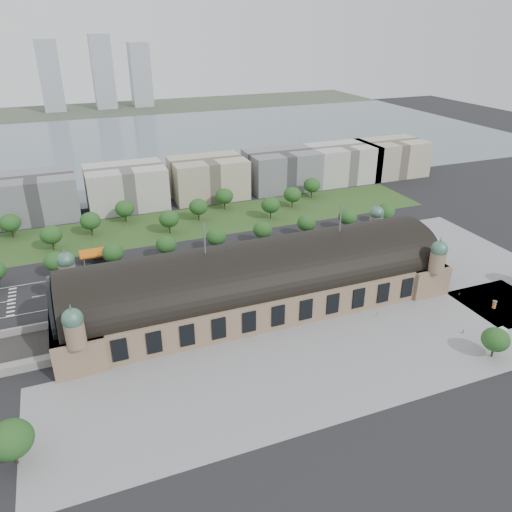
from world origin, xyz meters
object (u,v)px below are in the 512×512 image
object	(u,v)px
traffic_car_5	(293,247)
parked_car_4	(167,287)
van_south	(498,333)
pedestrian_2	(459,294)
parked_car_3	(130,294)
bus_west	(226,267)
parked_car_6	(145,292)
pedestrian_1	(463,332)
parked_car_1	(112,297)
parked_car_0	(70,305)
advertising_column	(494,305)
petrol_station	(98,253)
pedestrian_0	(377,314)
bus_east	(311,256)
traffic_car_2	(67,298)
parked_car_5	(124,300)
traffic_car_6	(388,235)
bus_mid	(251,264)
traffic_car_4	(244,261)
parked_car_2	(61,306)

from	to	relation	value
traffic_car_5	parked_car_4	xyz separation A→B (m)	(-66.09, -17.52, 0.09)
van_south	pedestrian_2	size ratio (longest dim) A/B	3.75
parked_car_3	bus_west	world-z (taller)	bus_west
parked_car_4	parked_car_6	distance (m)	9.05
parked_car_6	pedestrian_1	bearing A→B (deg)	29.20
traffic_car_5	pedestrian_2	bearing A→B (deg)	-146.17
parked_car_1	pedestrian_1	size ratio (longest dim) A/B	3.23
parked_car_0	parked_car_4	xyz separation A→B (m)	(37.87, 0.00, 0.01)
advertising_column	parked_car_3	bearing A→B (deg)	154.54
petrol_station	pedestrian_0	distance (m)	129.44
parked_car_3	bus_east	distance (m)	83.73
petrol_station	traffic_car_2	size ratio (longest dim) A/B	2.89
parked_car_3	parked_car_5	distance (m)	4.99
parked_car_4	advertising_column	bearing A→B (deg)	37.62
parked_car_4	parked_car_3	bearing A→B (deg)	-114.11
pedestrian_2	traffic_car_6	bearing A→B (deg)	-52.94
parked_car_0	parked_car_1	xyz separation A→B (m)	(15.68, 0.00, -0.01)
advertising_column	parked_car_6	bearing A→B (deg)	153.55
parked_car_5	bus_mid	size ratio (longest dim) A/B	0.48
van_south	pedestrian_1	size ratio (longest dim) A/B	3.41
petrol_station	parked_car_4	bearing A→B (deg)	-59.82
parked_car_0	bus_west	world-z (taller)	bus_west
parked_car_4	traffic_car_5	bearing A→B (deg)	80.74
traffic_car_2	parked_car_6	bearing A→B (deg)	83.77
bus_west	pedestrian_1	distance (m)	100.21
petrol_station	traffic_car_4	distance (m)	68.22
traffic_car_2	pedestrian_1	distance (m)	151.26
bus_west	advertising_column	world-z (taller)	bus_west
van_south	advertising_column	size ratio (longest dim) A/B	1.82
parked_car_5	parked_car_2	bearing A→B (deg)	-138.49
traffic_car_4	advertising_column	distance (m)	105.65
bus_west	bus_east	world-z (taller)	bus_west
parked_car_4	traffic_car_6	bearing A→B (deg)	72.05
bus_west	pedestrian_2	distance (m)	98.38
pedestrian_1	pedestrian_2	world-z (taller)	pedestrian_1
parked_car_2	bus_mid	size ratio (longest dim) A/B	0.45
parked_car_2	parked_car_5	distance (m)	23.76
van_south	parked_car_0	bearing A→B (deg)	146.80
traffic_car_4	petrol_station	bearing A→B (deg)	-111.72
bus_west	van_south	world-z (taller)	bus_west
parked_car_2	bus_west	distance (m)	69.70
bus_mid	bus_east	size ratio (longest dim) A/B	0.95
parked_car_4	pedestrian_1	bearing A→B (deg)	28.01
pedestrian_0	advertising_column	bearing A→B (deg)	-33.60
petrol_station	bus_east	bearing A→B (deg)	-21.65
traffic_car_5	parked_car_1	size ratio (longest dim) A/B	0.76
parked_car_3	pedestrian_1	bearing A→B (deg)	21.84
traffic_car_5	pedestrian_0	distance (m)	67.56
pedestrian_2	bus_west	bearing A→B (deg)	10.56
traffic_car_2	parked_car_1	xyz separation A→B (m)	(16.74, -6.29, 0.08)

